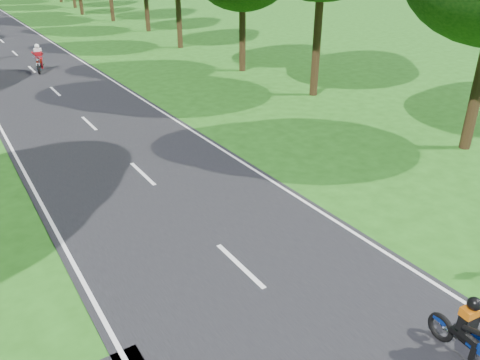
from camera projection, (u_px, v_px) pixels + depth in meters
ground at (293, 316)px, 9.56m from camera, size 160.00×160.00×0.00m
rider_near_blue at (476, 335)px, 8.13m from camera, size 0.73×1.70×1.37m
rider_far_red at (39, 58)px, 28.38m from camera, size 1.17×2.03×1.61m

